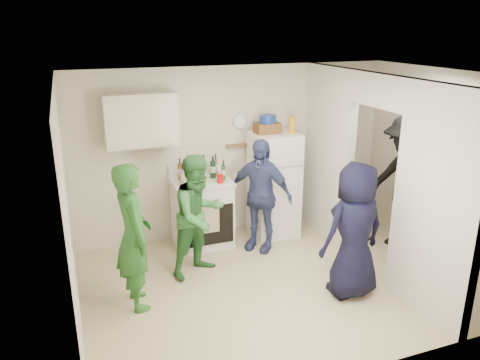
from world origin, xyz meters
The scene contains 37 objects.
floor centered at (0.00, 0.00, 0.00)m, with size 4.80×4.80×0.00m, color #C8B78D.
wall_back centered at (0.00, 1.70, 1.25)m, with size 4.80×4.80×0.00m, color silver.
wall_front centered at (0.00, -1.70, 1.25)m, with size 4.80×4.80×0.00m, color silver.
wall_left centered at (-2.40, 0.00, 1.25)m, with size 3.40×3.40×0.00m, color silver.
wall_right centered at (2.40, 0.00, 1.25)m, with size 3.40×3.40×0.00m, color silver.
ceiling centered at (0.00, 0.00, 2.50)m, with size 4.80×4.80×0.00m, color white.
partition_pier_back centered at (1.20, 1.10, 1.25)m, with size 0.12×1.20×2.50m, color silver.
partition_pier_front centered at (1.20, -1.10, 1.25)m, with size 0.12×1.20×2.50m, color silver.
partition_header centered at (1.20, 0.00, 2.30)m, with size 0.12×1.00×0.40m, color silver.
stove centered at (-0.65, 1.37, 0.48)m, with size 0.81×0.68×0.97m, color white.
upper_cabinet centered at (-1.40, 1.52, 1.85)m, with size 0.95×0.34×0.70m, color silver.
fridge centered at (0.46, 1.34, 0.78)m, with size 0.64×0.62×1.56m, color white.
wicker_basket centered at (0.36, 1.39, 1.64)m, with size 0.35×0.25×0.15m, color brown.
blue_bowl centered at (0.36, 1.39, 1.77)m, with size 0.24×0.24×0.11m, color navy.
yellow_cup_stack_top centered at (0.68, 1.24, 1.69)m, with size 0.09×0.09×0.25m, color orange.
wall_clock centered at (0.05, 1.68, 1.70)m, with size 0.22×0.22×0.03m, color white.
spice_shelf centered at (0.00, 1.65, 1.35)m, with size 0.35×0.08×0.03m, color olive.
nook_window centered at (2.38, 0.20, 1.65)m, with size 0.03×0.70×0.80m, color black.
nook_window_frame centered at (2.36, 0.20, 1.65)m, with size 0.04×0.76×0.86m, color white.
nook_valance centered at (2.34, 0.20, 2.00)m, with size 0.04×0.82×0.18m, color white.
yellow_cup_stack_stove centered at (-0.77, 1.15, 1.09)m, with size 0.09×0.09×0.25m, color yellow.
red_cup centered at (-0.43, 1.17, 1.03)m, with size 0.09×0.09×0.12m, color red.
person_green_left centered at (-1.77, 0.12, 0.84)m, with size 0.61×0.40×1.68m, color #30712D.
person_green_center centered at (-0.90, 0.58, 0.78)m, with size 0.76×0.59×1.56m, color #3D883C.
person_denim centered at (0.07, 0.95, 0.80)m, with size 0.94×0.39×1.60m, color #374779.
person_navy centered at (0.62, -0.53, 0.81)m, with size 0.79×0.51×1.61m, color black.
person_nook centered at (1.98, 0.30, 0.96)m, with size 1.24×0.71×1.92m, color black.
bottle_a centered at (-0.92, 1.47, 1.13)m, with size 0.06×0.06×0.32m, color brown.
bottle_b centered at (-0.81, 1.30, 1.12)m, with size 0.08×0.08×0.30m, color #1F551C.
bottle_c centered at (-0.73, 1.52, 1.12)m, with size 0.08×0.08×0.30m, color #B6BDC5.
bottle_d centered at (-0.62, 1.31, 1.13)m, with size 0.08×0.08×0.32m, color brown.
bottle_e centered at (-0.55, 1.56, 1.13)m, with size 0.06×0.06×0.31m, color #9DA0AE.
bottle_f centered at (-0.46, 1.41, 1.13)m, with size 0.08×0.08×0.33m, color black.
bottle_g centered at (-0.39, 1.50, 1.13)m, with size 0.06×0.06×0.32m, color olive.
bottle_h centered at (-0.93, 1.23, 1.13)m, with size 0.08×0.08×0.31m, color #979BA2.
bottle_i centered at (-0.60, 1.48, 1.10)m, with size 0.08×0.08×0.26m, color #5A380F.
bottle_j centered at (-0.35, 1.27, 1.11)m, with size 0.06×0.06×0.29m, color #245C1F.
Camera 1 is at (-2.29, -4.64, 3.04)m, focal length 35.00 mm.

